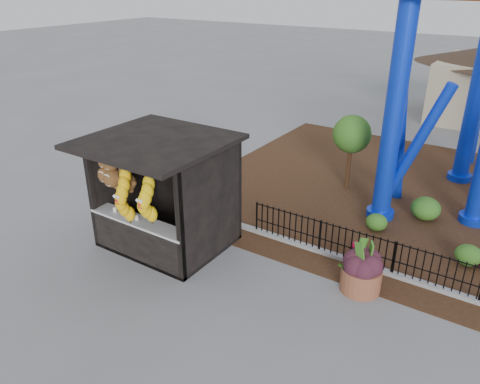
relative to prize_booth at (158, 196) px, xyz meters
The scene contains 7 objects.
ground 3.50m from the prize_booth, 16.50° to the right, with size 120.00×120.00×0.00m, color slate.
mulch_bed 10.10m from the prize_booth, 45.38° to the left, with size 18.00×12.00×0.02m, color #331E11.
curb 7.47m from the prize_booth, 16.73° to the left, with size 18.00×0.18×0.12m, color gray.
prize_booth is the anchor object (origin of this frame).
terracotta_planter 5.59m from the prize_booth, 11.96° to the left, with size 0.96×0.96×0.61m, color brown.
planter_foliage 5.48m from the prize_booth, 11.96° to the left, with size 0.70×0.70×0.64m, color #34151F.
potted_plant 5.36m from the prize_booth, 13.05° to the left, with size 0.79×0.68×0.88m, color #1F4E16.
Camera 1 is at (5.01, -7.28, 6.86)m, focal length 35.00 mm.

